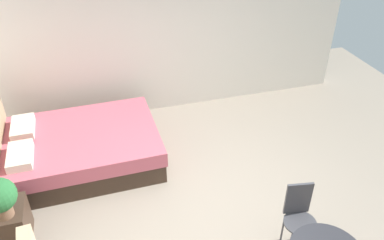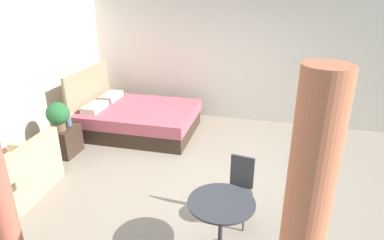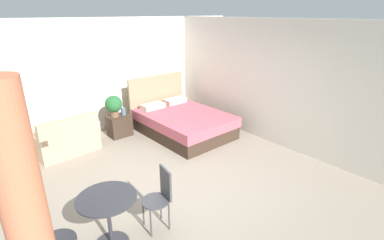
{
  "view_description": "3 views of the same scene",
  "coord_description": "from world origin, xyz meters",
  "px_view_note": "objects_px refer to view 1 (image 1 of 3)",
  "views": [
    {
      "loc": [
        -3.56,
        1.43,
        3.9
      ],
      "look_at": [
        0.64,
        0.2,
        1.01
      ],
      "focal_mm": 36.57,
      "sensor_mm": 36.0,
      "label": 1
    },
    {
      "loc": [
        -4.55,
        -0.99,
        2.9
      ],
      "look_at": [
        0.52,
        0.35,
        0.76
      ],
      "focal_mm": 31.48,
      "sensor_mm": 36.0,
      "label": 2
    },
    {
      "loc": [
        -2.66,
        -3.44,
        2.84
      ],
      "look_at": [
        0.72,
        0.56,
        0.86
      ],
      "focal_mm": 26.85,
      "sensor_mm": 36.0,
      "label": 3
    }
  ],
  "objects_px": {
    "nightstand": "(11,224)",
    "vase": "(8,196)",
    "bed": "(77,148)",
    "cafe_chair_near_window": "(299,212)"
  },
  "relations": [
    {
      "from": "bed",
      "to": "nightstand",
      "type": "xyz_separation_m",
      "value": [
        -1.26,
        0.84,
        -0.04
      ]
    },
    {
      "from": "nightstand",
      "to": "vase",
      "type": "xyz_separation_m",
      "value": [
        0.12,
        -0.03,
        0.35
      ]
    },
    {
      "from": "bed",
      "to": "cafe_chair_near_window",
      "type": "relative_size",
      "value": 2.58
    },
    {
      "from": "bed",
      "to": "cafe_chair_near_window",
      "type": "height_order",
      "value": "bed"
    },
    {
      "from": "nightstand",
      "to": "bed",
      "type": "bearing_deg",
      "value": -33.61
    },
    {
      "from": "bed",
      "to": "nightstand",
      "type": "relative_size",
      "value": 4.41
    },
    {
      "from": "vase",
      "to": "cafe_chair_near_window",
      "type": "xyz_separation_m",
      "value": [
        -1.13,
        -3.23,
        -0.08
      ]
    },
    {
      "from": "nightstand",
      "to": "cafe_chair_near_window",
      "type": "height_order",
      "value": "cafe_chair_near_window"
    },
    {
      "from": "bed",
      "to": "cafe_chair_near_window",
      "type": "bearing_deg",
      "value": -133.11
    },
    {
      "from": "vase",
      "to": "cafe_chair_near_window",
      "type": "bearing_deg",
      "value": -109.29
    }
  ]
}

